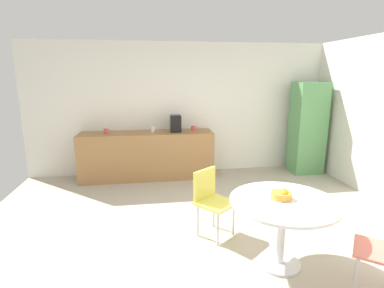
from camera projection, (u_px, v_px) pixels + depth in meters
ground_plane at (208, 250)px, 3.45m from camera, size 6.00×6.00×0.00m
wall_back at (180, 109)px, 6.05m from camera, size 6.00×0.10×2.60m
counter_block at (147, 155)px, 5.81m from camera, size 2.53×0.60×0.90m
locker_cabinet at (307, 128)px, 6.06m from camera, size 0.60×0.50×1.83m
round_table at (283, 213)px, 3.06m from camera, size 1.09×1.09×0.73m
chair_yellow at (210, 195)px, 3.71m from camera, size 0.59×0.59×0.83m
fruit_bowl at (282, 195)px, 3.06m from camera, size 0.21×0.21×0.11m
mug_white at (153, 129)px, 5.76m from camera, size 0.13×0.08×0.09m
mug_green at (193, 128)px, 5.86m from camera, size 0.13×0.08×0.09m
mug_red at (106, 131)px, 5.57m from camera, size 0.13×0.08×0.09m
coffee_maker at (176, 123)px, 5.75m from camera, size 0.20×0.24×0.32m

